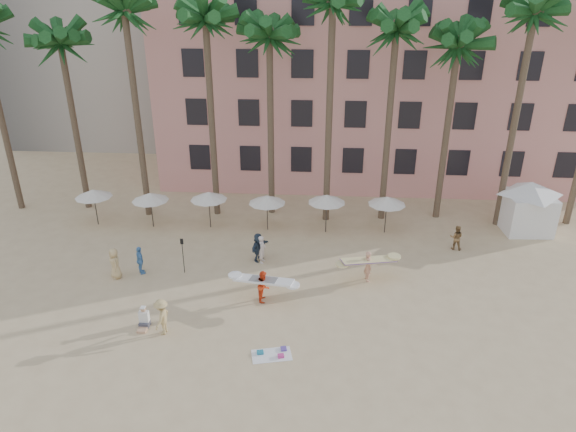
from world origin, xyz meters
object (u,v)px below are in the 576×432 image
(pink_hotel, at_px, (376,80))
(carrier_yellow, at_px, (368,264))
(cabana, at_px, (528,202))
(carrier_white, at_px, (264,285))

(pink_hotel, distance_m, carrier_yellow, 20.98)
(cabana, distance_m, carrier_yellow, 13.43)
(cabana, relative_size, carrier_yellow, 1.46)
(carrier_white, bearing_deg, carrier_yellow, 23.00)
(cabana, xyz_separation_m, carrier_white, (-16.84, -9.82, -1.12))
(pink_hotel, distance_m, carrier_white, 24.35)
(pink_hotel, xyz_separation_m, cabana, (9.55, -12.32, -5.93))
(pink_hotel, height_order, cabana, pink_hotel)
(pink_hotel, xyz_separation_m, carrier_white, (-7.29, -22.14, -7.06))
(cabana, bearing_deg, carrier_white, -149.76)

